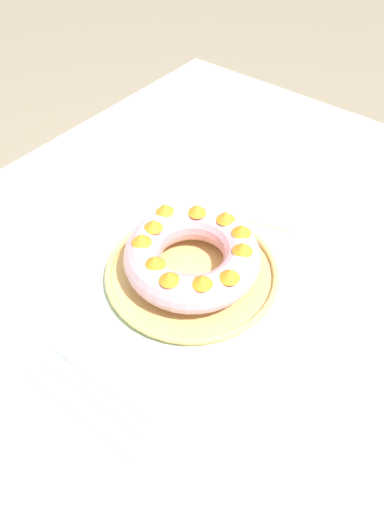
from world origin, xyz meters
TOP-DOWN VIEW (x-y plane):
  - ground_plane at (0.00, 0.00)m, footprint 8.00×8.00m
  - dining_table at (0.00, 0.00)m, footprint 1.44×1.04m
  - serving_dish at (0.02, -0.02)m, footprint 0.31×0.31m
  - bundt_cake at (0.02, -0.02)m, footprint 0.24×0.24m
  - fork at (-0.26, -0.03)m, footprint 0.02×0.21m
  - serving_knife at (-0.29, -0.07)m, footprint 0.02×0.23m
  - cake_knife at (-0.23, -0.05)m, footprint 0.02×0.20m
  - napkin at (0.28, -0.04)m, footprint 0.14×0.12m

SIDE VIEW (x-z plane):
  - ground_plane at x=0.00m, z-range 0.00..0.00m
  - dining_table at x=0.00m, z-range 0.29..1.04m
  - napkin at x=0.28m, z-range 0.75..0.75m
  - cake_knife at x=-0.23m, z-range 0.75..0.76m
  - serving_knife at x=-0.29m, z-range 0.75..0.76m
  - fork at x=-0.26m, z-range 0.75..0.76m
  - serving_dish at x=0.02m, z-range 0.75..0.77m
  - bundt_cake at x=0.02m, z-range 0.77..0.85m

